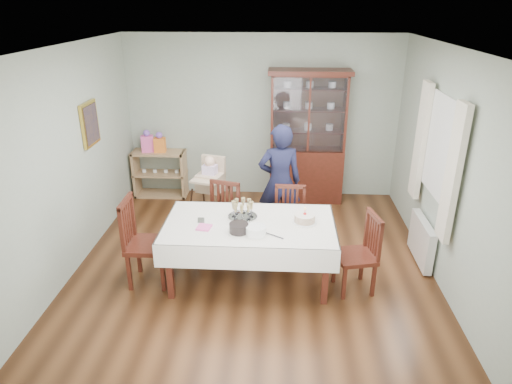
# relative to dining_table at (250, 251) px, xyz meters

# --- Properties ---
(floor) EXTENTS (5.00, 5.00, 0.00)m
(floor) POSITION_rel_dining_table_xyz_m (0.03, 0.23, -0.38)
(floor) COLOR #593319
(floor) RESTS_ON ground
(room_shell) EXTENTS (5.00, 5.00, 5.00)m
(room_shell) POSITION_rel_dining_table_xyz_m (0.03, 0.76, 1.32)
(room_shell) COLOR #9EAA99
(room_shell) RESTS_ON floor
(dining_table) EXTENTS (2.00, 1.15, 0.76)m
(dining_table) POSITION_rel_dining_table_xyz_m (0.00, 0.00, 0.00)
(dining_table) COLOR #4D1A13
(dining_table) RESTS_ON floor
(china_cabinet) EXTENTS (1.30, 0.48, 2.18)m
(china_cabinet) POSITION_rel_dining_table_xyz_m (0.78, 2.49, 0.74)
(china_cabinet) COLOR #4D1A13
(china_cabinet) RESTS_ON floor
(sideboard) EXTENTS (0.90, 0.38, 0.80)m
(sideboard) POSITION_rel_dining_table_xyz_m (-1.72, 2.51, 0.02)
(sideboard) COLOR tan
(sideboard) RESTS_ON floor
(picture_frame) EXTENTS (0.04, 0.48, 0.58)m
(picture_frame) POSITION_rel_dining_table_xyz_m (-2.19, 1.03, 1.27)
(picture_frame) COLOR gold
(picture_frame) RESTS_ON room_shell
(window) EXTENTS (0.04, 1.02, 1.22)m
(window) POSITION_rel_dining_table_xyz_m (2.25, 0.53, 1.17)
(window) COLOR white
(window) RESTS_ON room_shell
(curtain_left) EXTENTS (0.07, 0.30, 1.55)m
(curtain_left) POSITION_rel_dining_table_xyz_m (2.19, -0.09, 1.07)
(curtain_left) COLOR silver
(curtain_left) RESTS_ON room_shell
(curtain_right) EXTENTS (0.07, 0.30, 1.55)m
(curtain_right) POSITION_rel_dining_table_xyz_m (2.19, 1.15, 1.07)
(curtain_right) COLOR silver
(curtain_right) RESTS_ON room_shell
(radiator) EXTENTS (0.10, 0.80, 0.55)m
(radiator) POSITION_rel_dining_table_xyz_m (2.19, 0.53, -0.08)
(radiator) COLOR white
(radiator) RESTS_ON floor
(chair_far_left) EXTENTS (0.55, 0.55, 0.98)m
(chair_far_left) POSITION_rel_dining_table_xyz_m (-0.43, 0.58, -0.09)
(chair_far_left) COLOR #4D1A13
(chair_far_left) RESTS_ON floor
(chair_far_right) EXTENTS (0.43, 0.43, 0.94)m
(chair_far_right) POSITION_rel_dining_table_xyz_m (0.48, 0.59, -0.11)
(chair_far_right) COLOR #4D1A13
(chair_far_right) RESTS_ON floor
(chair_end_left) EXTENTS (0.49, 0.49, 1.08)m
(chair_end_left) POSITION_rel_dining_table_xyz_m (-1.21, -0.12, -0.06)
(chair_end_left) COLOR #4D1A13
(chair_end_left) RESTS_ON floor
(chair_end_right) EXTENTS (0.51, 0.51, 0.95)m
(chair_end_right) POSITION_rel_dining_table_xyz_m (1.25, -0.15, -0.10)
(chair_end_right) COLOR #4D1A13
(chair_end_right) RESTS_ON floor
(woman) EXTENTS (0.65, 0.48, 1.65)m
(woman) POSITION_rel_dining_table_xyz_m (0.34, 1.16, 0.44)
(woman) COLOR black
(woman) RESTS_ON floor
(high_chair) EXTENTS (0.60, 0.60, 1.10)m
(high_chair) POSITION_rel_dining_table_xyz_m (-0.67, 1.41, 0.05)
(high_chair) COLOR black
(high_chair) RESTS_ON floor
(champagne_tray) EXTENTS (0.35, 0.35, 0.21)m
(champagne_tray) POSITION_rel_dining_table_xyz_m (-0.09, 0.14, 0.44)
(champagne_tray) COLOR silver
(champagne_tray) RESTS_ON dining_table
(birthday_cake) EXTENTS (0.28, 0.28, 0.19)m
(birthday_cake) POSITION_rel_dining_table_xyz_m (0.64, 0.05, 0.43)
(birthday_cake) COLOR white
(birthday_cake) RESTS_ON dining_table
(plate_stack_dark) EXTENTS (0.26, 0.26, 0.10)m
(plate_stack_dark) POSITION_rel_dining_table_xyz_m (-0.10, -0.23, 0.43)
(plate_stack_dark) COLOR black
(plate_stack_dark) RESTS_ON dining_table
(plate_stack_white) EXTENTS (0.25, 0.25, 0.10)m
(plate_stack_white) POSITION_rel_dining_table_xyz_m (0.09, -0.28, 0.42)
(plate_stack_white) COLOR white
(plate_stack_white) RESTS_ON dining_table
(napkin_stack) EXTENTS (0.18, 0.18, 0.02)m
(napkin_stack) POSITION_rel_dining_table_xyz_m (-0.51, -0.16, 0.39)
(napkin_stack) COLOR #F259A8
(napkin_stack) RESTS_ON dining_table
(cutlery) EXTENTS (0.12, 0.16, 0.01)m
(cutlery) POSITION_rel_dining_table_xyz_m (-0.61, 0.03, 0.38)
(cutlery) COLOR silver
(cutlery) RESTS_ON dining_table
(cake_knife) EXTENTS (0.24, 0.17, 0.01)m
(cake_knife) POSITION_rel_dining_table_xyz_m (0.28, -0.30, 0.38)
(cake_knife) COLOR silver
(cake_knife) RESTS_ON dining_table
(gift_bag_pink) EXTENTS (0.23, 0.18, 0.38)m
(gift_bag_pink) POSITION_rel_dining_table_xyz_m (-1.89, 2.49, 0.58)
(gift_bag_pink) COLOR #F259A8
(gift_bag_pink) RESTS_ON sideboard
(gift_bag_orange) EXTENTS (0.19, 0.14, 0.34)m
(gift_bag_orange) POSITION_rel_dining_table_xyz_m (-1.68, 2.49, 0.57)
(gift_bag_orange) COLOR orange
(gift_bag_orange) RESTS_ON sideboard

